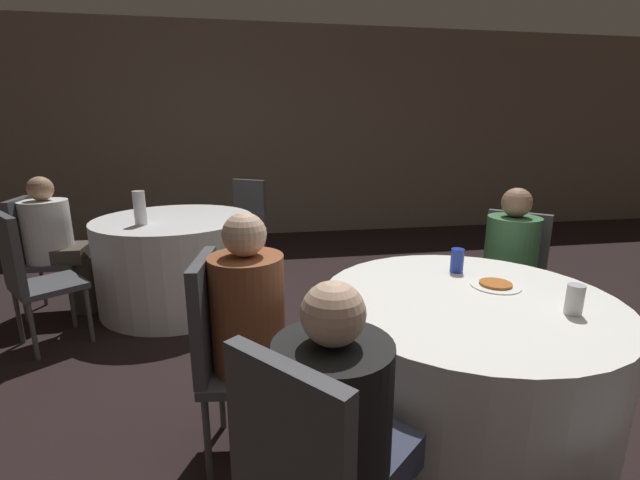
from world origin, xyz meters
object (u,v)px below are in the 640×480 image
table_far (178,261)px  chair_far_southwest (29,271)px  chair_near_west (227,344)px  person_green_jacket (505,281)px  chair_far_northeast (246,218)px  person_white_shirt (59,245)px  person_black_shirt (348,448)px  pizza_plate_near (496,285)px  bottle_far (140,208)px  chair_near_northeast (511,274)px  soda_can_silver (575,300)px  chair_far_west (36,247)px  soda_can_blue (457,260)px  person_floral_shirt (266,340)px  table_near (461,373)px

table_far → chair_far_southwest: size_ratio=1.36×
chair_near_west → person_green_jacket: (1.66, 0.51, 0.00)m
chair_far_northeast → person_white_shirt: (-1.47, -0.90, 0.01)m
person_black_shirt → pizza_plate_near: size_ratio=4.80×
chair_near_west → bottle_far: size_ratio=3.64×
chair_near_northeast → person_green_jacket: person_green_jacket is taller
person_white_shirt → soda_can_silver: (2.74, -2.22, 0.25)m
chair_far_west → soda_can_blue: 3.18m
chair_far_southwest → bottle_far: (0.63, 0.41, 0.33)m
person_floral_shirt → soda_can_silver: bearing=80.8°
chair_far_southwest → person_green_jacket: (2.98, -0.71, 0.00)m
person_white_shirt → bottle_far: bearing=71.5°
chair_far_west → person_green_jacket: (3.20, -1.34, 0.00)m
chair_far_northeast → person_green_jacket: 2.74m
chair_near_northeast → pizza_plate_near: bearing=94.6°
soda_can_blue → chair_near_west: bearing=-170.5°
chair_near_west → chair_far_southwest: same height
soda_can_silver → chair_near_northeast: bearing=67.5°
chair_near_west → soda_can_silver: bearing=81.9°
table_near → chair_near_west: bearing=173.1°
chair_near_west → chair_far_northeast: bearing=-175.1°
table_near → chair_far_west: 3.27m
person_black_shirt → soda_can_silver: 1.08m
person_green_jacket → person_black_shirt: bearing=87.0°
table_near → person_floral_shirt: person_floral_shirt is taller
chair_near_west → chair_far_west: (-1.54, 1.85, 0.00)m
table_near → soda_can_blue: 0.55m
chair_near_west → person_white_shirt: 2.31m
chair_near_west → bottle_far: (-0.69, 1.64, 0.33)m
chair_far_southwest → person_white_shirt: 0.63m
pizza_plate_near → bottle_far: bottle_far is taller
chair_near_west → person_floral_shirt: size_ratio=0.83×
person_floral_shirt → chair_far_northeast: bearing=-171.6°
chair_near_west → soda_can_blue: bearing=106.4°
chair_near_northeast → person_white_shirt: (-3.16, 1.22, 0.01)m
table_near → chair_near_northeast: bearing=46.3°
chair_near_west → person_white_shirt: size_ratio=0.85×
table_far → chair_near_northeast: chair_near_northeast is taller
table_near → chair_far_southwest: chair_far_southwest is taller
table_near → soda_can_silver: soda_can_silver is taller
chair_near_northeast → soda_can_blue: (-0.62, -0.44, 0.26)m
person_floral_shirt → bottle_far: person_floral_shirt is taller
chair_far_west → person_green_jacket: 3.47m
person_green_jacket → soda_can_blue: person_green_jacket is taller
chair_far_southwest → soda_can_blue: (2.48, -1.03, 0.26)m
person_black_shirt → soda_can_blue: person_black_shirt is taller
chair_far_southwest → person_black_shirt: person_black_shirt is taller
chair_far_southwest → person_white_shirt: size_ratio=0.85×
chair_near_west → chair_near_northeast: (1.78, 0.64, 0.00)m
chair_near_west → chair_near_northeast: size_ratio=1.00×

